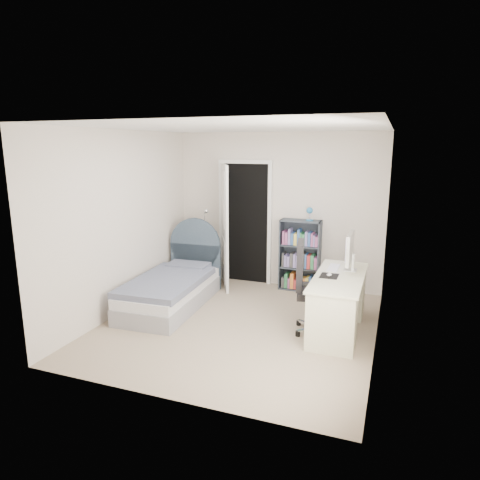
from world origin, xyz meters
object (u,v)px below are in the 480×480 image
(bed, at_px, (173,288))
(nightstand, at_px, (197,257))
(desk, at_px, (338,300))
(floor_lamp, at_px, (206,253))
(bookcase, at_px, (300,258))
(office_chair, at_px, (311,283))

(bed, height_order, nightstand, bed)
(nightstand, relative_size, desk, 0.41)
(floor_lamp, distance_m, desk, 2.64)
(bed, bearing_deg, floor_lamp, 88.84)
(desk, bearing_deg, bed, 178.45)
(floor_lamp, xyz_separation_m, desk, (2.36, -1.17, -0.13))
(nightstand, bearing_deg, floor_lamp, -31.75)
(bed, bearing_deg, desk, -1.55)
(floor_lamp, distance_m, bookcase, 1.58)
(desk, bearing_deg, office_chair, -153.20)
(nightstand, bearing_deg, office_chair, -33.07)
(bookcase, relative_size, office_chair, 1.18)
(floor_lamp, relative_size, bookcase, 0.94)
(bookcase, xyz_separation_m, office_chair, (0.47, -1.54, 0.10))
(bed, height_order, office_chair, bed)
(bed, xyz_separation_m, bookcase, (1.59, 1.31, 0.27))
(bed, height_order, bookcase, bookcase)
(nightstand, height_order, office_chair, office_chair)
(bed, distance_m, floor_lamp, 1.13)
(floor_lamp, bearing_deg, nightstand, 148.25)
(desk, bearing_deg, nightstand, 153.17)
(nightstand, relative_size, office_chair, 0.53)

